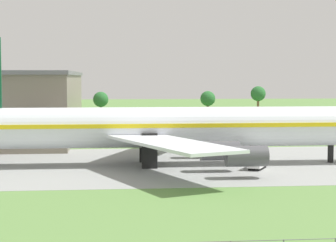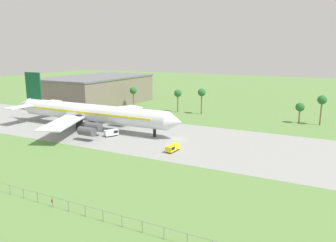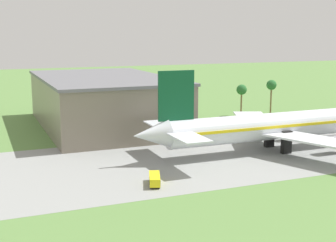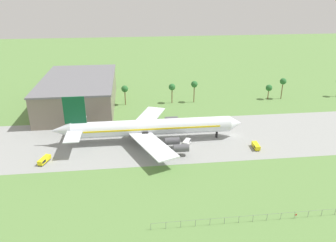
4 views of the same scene
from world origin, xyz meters
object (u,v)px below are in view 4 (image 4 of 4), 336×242
object	(u,v)px
no_stopping_sign	(296,216)
baggage_tug	(44,160)
jet_airliner	(149,127)
fuel_truck	(187,142)
terminal_building	(79,93)
catering_van	(256,146)

from	to	relation	value
no_stopping_sign	baggage_tug	bearing A→B (deg)	152.19
baggage_tug	no_stopping_sign	xyz separation A→B (m)	(76.46, -40.34, -0.01)
no_stopping_sign	jet_airliner	bearing A→B (deg)	124.26
fuel_truck	no_stopping_sign	bearing A→B (deg)	-65.31
jet_airliner	no_stopping_sign	xyz separation A→B (m)	(36.94, -54.23, -5.03)
jet_airliner	baggage_tug	world-z (taller)	jet_airliner
jet_airliner	no_stopping_sign	bearing A→B (deg)	-55.74
baggage_tug	fuel_truck	world-z (taller)	fuel_truck
terminal_building	fuel_truck	bearing A→B (deg)	-46.99
jet_airliner	catering_van	size ratio (longest dim) A/B	13.78
catering_van	jet_airliner	bearing A→B (deg)	163.64
fuel_truck	terminal_building	world-z (taller)	terminal_building
terminal_building	no_stopping_sign	bearing A→B (deg)	-54.81
fuel_truck	terminal_building	xyz separation A→B (m)	(-48.57, 52.07, 6.54)
jet_airliner	fuel_truck	distance (m)	16.55
terminal_building	catering_van	bearing A→B (deg)	-37.78
baggage_tug	fuel_truck	size ratio (longest dim) A/B	1.23
fuel_truck	no_stopping_sign	distance (m)	53.25
catering_van	no_stopping_sign	bearing A→B (deg)	-96.10
no_stopping_sign	terminal_building	size ratio (longest dim) A/B	0.03
jet_airliner	baggage_tug	distance (m)	42.20
no_stopping_sign	terminal_building	distance (m)	123.08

